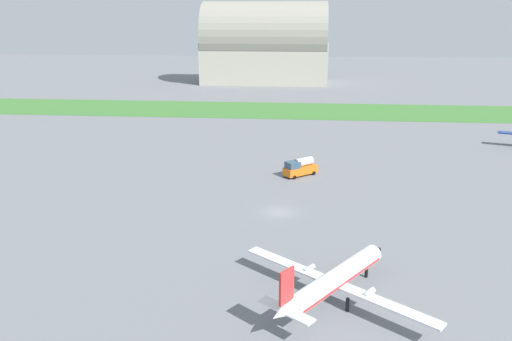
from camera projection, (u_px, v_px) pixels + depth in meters
name	position (u px, v px, depth m)	size (l,w,h in m)	color
ground_plane	(280.00, 212.00, 74.99)	(600.00, 600.00, 0.00)	slate
grass_taxiway_strip	(292.00, 110.00, 155.04)	(360.00, 28.00, 0.08)	#3D7533
airplane_foreground_turboprop	(334.00, 279.00, 50.92)	(19.23, 17.05, 6.88)	white
fuel_truck_near_gate	(300.00, 167.00, 91.71)	(6.56, 5.96, 3.29)	orange
hangar_distant	(265.00, 45.00, 215.44)	(53.78, 28.37, 34.28)	#B2AD9E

